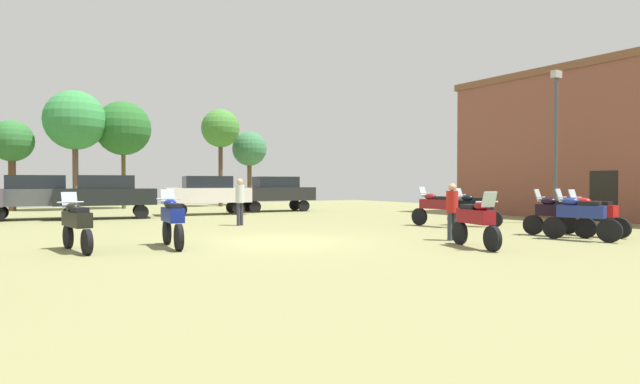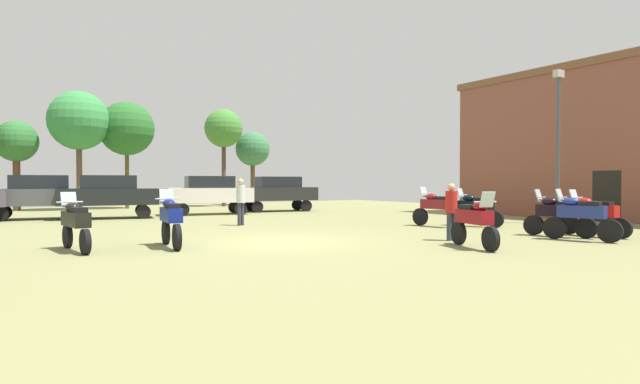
{
  "view_description": "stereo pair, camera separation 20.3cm",
  "coord_description": "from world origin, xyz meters",
  "px_view_note": "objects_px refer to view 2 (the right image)",
  "views": [
    {
      "loc": [
        -6.89,
        -12.65,
        1.72
      ],
      "look_at": [
        2.65,
        2.12,
        1.37
      ],
      "focal_mm": 28.6,
      "sensor_mm": 36.0,
      "label": 1
    },
    {
      "loc": [
        -6.72,
        -12.76,
        1.72
      ],
      "look_at": [
        2.65,
        2.12,
        1.37
      ],
      "focal_mm": 28.6,
      "sensor_mm": 36.0,
      "label": 2
    }
  ],
  "objects_px": {
    "motorcycle_7": "(558,214)",
    "person_2": "(451,207)",
    "motorcycle_4": "(593,213)",
    "car_2": "(109,193)",
    "car_3": "(210,192)",
    "person_1": "(241,198)",
    "tree_7": "(127,129)",
    "car_6": "(40,194)",
    "lamp_post": "(558,137)",
    "motorcycle_10": "(580,215)",
    "tree_3": "(79,121)",
    "tree_2": "(253,149)",
    "motorcycle_2": "(171,219)",
    "motorcycle_1": "(75,222)",
    "tree_4": "(224,129)",
    "motorcycle_3": "(474,220)",
    "car_1": "(278,191)",
    "motorcycle_11": "(475,208)",
    "tree_9": "(16,143)",
    "motorcycle_5": "(437,207)"
  },
  "relations": [
    {
      "from": "motorcycle_11",
      "to": "tree_4",
      "type": "bearing_deg",
      "value": 82.5
    },
    {
      "from": "car_1",
      "to": "lamp_post",
      "type": "height_order",
      "value": "lamp_post"
    },
    {
      "from": "car_6",
      "to": "tree_4",
      "type": "height_order",
      "value": "tree_4"
    },
    {
      "from": "motorcycle_10",
      "to": "person_1",
      "type": "bearing_deg",
      "value": 107.76
    },
    {
      "from": "person_1",
      "to": "person_2",
      "type": "xyz_separation_m",
      "value": [
        3.09,
        -8.01,
        -0.11
      ]
    },
    {
      "from": "person_1",
      "to": "tree_2",
      "type": "distance_m",
      "value": 17.96
    },
    {
      "from": "car_3",
      "to": "motorcycle_7",
      "type": "bearing_deg",
      "value": -151.65
    },
    {
      "from": "motorcycle_2",
      "to": "motorcycle_4",
      "type": "distance_m",
      "value": 12.66
    },
    {
      "from": "motorcycle_7",
      "to": "tree_4",
      "type": "xyz_separation_m",
      "value": [
        -1.43,
        24.1,
        4.63
      ]
    },
    {
      "from": "car_6",
      "to": "lamp_post",
      "type": "distance_m",
      "value": 22.67
    },
    {
      "from": "motorcycle_7",
      "to": "lamp_post",
      "type": "xyz_separation_m",
      "value": [
        4.68,
        3.04,
        2.79
      ]
    },
    {
      "from": "person_1",
      "to": "tree_7",
      "type": "distance_m",
      "value": 16.14
    },
    {
      "from": "person_1",
      "to": "car_1",
      "type": "bearing_deg",
      "value": 29.48
    },
    {
      "from": "motorcycle_2",
      "to": "car_2",
      "type": "distance_m",
      "value": 11.91
    },
    {
      "from": "motorcycle_10",
      "to": "car_6",
      "type": "height_order",
      "value": "car_6"
    },
    {
      "from": "motorcycle_5",
      "to": "motorcycle_11",
      "type": "xyz_separation_m",
      "value": [
        1.34,
        -0.65,
        -0.03
      ]
    },
    {
      "from": "tree_2",
      "to": "lamp_post",
      "type": "distance_m",
      "value": 22.19
    },
    {
      "from": "motorcycle_5",
      "to": "car_3",
      "type": "distance_m",
      "value": 12.52
    },
    {
      "from": "person_2",
      "to": "motorcycle_1",
      "type": "bearing_deg",
      "value": -17.17
    },
    {
      "from": "motorcycle_7",
      "to": "tree_2",
      "type": "distance_m",
      "value": 25.19
    },
    {
      "from": "motorcycle_7",
      "to": "motorcycle_10",
      "type": "relative_size",
      "value": 1.02
    },
    {
      "from": "lamp_post",
      "to": "person_1",
      "type": "bearing_deg",
      "value": 152.1
    },
    {
      "from": "tree_2",
      "to": "tree_9",
      "type": "height_order",
      "value": "tree_2"
    },
    {
      "from": "motorcycle_1",
      "to": "car_1",
      "type": "distance_m",
      "value": 17.31
    },
    {
      "from": "motorcycle_7",
      "to": "tree_4",
      "type": "bearing_deg",
      "value": 79.27
    },
    {
      "from": "car_6",
      "to": "tree_2",
      "type": "bearing_deg",
      "value": -54.53
    },
    {
      "from": "car_3",
      "to": "car_6",
      "type": "bearing_deg",
      "value": 93.93
    },
    {
      "from": "motorcycle_5",
      "to": "tree_3",
      "type": "bearing_deg",
      "value": 106.99
    },
    {
      "from": "car_1",
      "to": "car_6",
      "type": "height_order",
      "value": "same"
    },
    {
      "from": "motorcycle_5",
      "to": "lamp_post",
      "type": "distance_m",
      "value": 6.13
    },
    {
      "from": "car_1",
      "to": "tree_9",
      "type": "distance_m",
      "value": 15.64
    },
    {
      "from": "car_1",
      "to": "tree_4",
      "type": "height_order",
      "value": "tree_4"
    },
    {
      "from": "tree_3",
      "to": "person_2",
      "type": "bearing_deg",
      "value": -73.35
    },
    {
      "from": "person_1",
      "to": "motorcycle_10",
      "type": "bearing_deg",
      "value": -82.67
    },
    {
      "from": "motorcycle_1",
      "to": "car_6",
      "type": "bearing_deg",
      "value": 82.59
    },
    {
      "from": "motorcycle_1",
      "to": "motorcycle_2",
      "type": "distance_m",
      "value": 2.25
    },
    {
      "from": "motorcycle_4",
      "to": "lamp_post",
      "type": "height_order",
      "value": "lamp_post"
    },
    {
      "from": "car_2",
      "to": "motorcycle_10",
      "type": "bearing_deg",
      "value": -139.21
    },
    {
      "from": "motorcycle_4",
      "to": "car_6",
      "type": "distance_m",
      "value": 22.44
    },
    {
      "from": "motorcycle_2",
      "to": "motorcycle_1",
      "type": "bearing_deg",
      "value": 172.2
    },
    {
      "from": "motorcycle_4",
      "to": "car_2",
      "type": "bearing_deg",
      "value": 122.62
    },
    {
      "from": "person_2",
      "to": "tree_7",
      "type": "height_order",
      "value": "tree_7"
    },
    {
      "from": "car_3",
      "to": "person_1",
      "type": "distance_m",
      "value": 7.2
    },
    {
      "from": "motorcycle_10",
      "to": "motorcycle_11",
      "type": "xyz_separation_m",
      "value": [
        1.24,
        4.91,
        -0.02
      ]
    },
    {
      "from": "motorcycle_3",
      "to": "car_2",
      "type": "xyz_separation_m",
      "value": [
        -6.0,
        16.22,
        0.45
      ]
    },
    {
      "from": "motorcycle_7",
      "to": "person_2",
      "type": "bearing_deg",
      "value": 149.81
    },
    {
      "from": "motorcycle_2",
      "to": "tree_7",
      "type": "relative_size",
      "value": 0.32
    },
    {
      "from": "car_2",
      "to": "car_6",
      "type": "bearing_deg",
      "value": 77.09
    },
    {
      "from": "motorcycle_4",
      "to": "tree_4",
      "type": "xyz_separation_m",
      "value": [
        -2.44,
        24.63,
        4.63
      ]
    },
    {
      "from": "motorcycle_3",
      "to": "car_3",
      "type": "distance_m",
      "value": 16.62
    }
  ]
}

